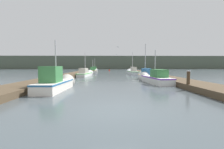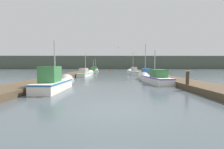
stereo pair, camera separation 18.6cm
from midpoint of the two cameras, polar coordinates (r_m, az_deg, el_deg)
The scene contains 17 objects.
ground_plane at distance 6.04m, azimuth 1.60°, elevation -13.47°, with size 200.00×200.00×0.00m.
dock_left at distance 22.71m, azimuth -16.56°, elevation -0.55°, with size 2.55×40.00×0.41m.
dock_right at distance 22.83m, azimuth 16.53°, elevation -0.52°, with size 2.55×40.00×0.41m.
distant_shore_ridge at distance 76.23m, azimuth -0.38°, elevation 4.50°, with size 120.00×16.00×6.06m.
fishing_boat_0 at distance 11.47m, azimuth -20.29°, elevation -2.87°, with size 1.58×4.86×3.86m.
fishing_boat_1 at distance 15.73m, azimuth 15.88°, elevation -1.34°, with size 1.96×5.95×3.60m.
fishing_boat_2 at distance 20.19m, azimuth 12.67°, elevation -0.34°, with size 1.68×4.93×4.88m.
fishing_boat_3 at distance 24.81m, azimuth -9.67°, elevation 0.40°, with size 1.90×6.17×4.17m.
fishing_boat_4 at distance 29.33m, azimuth 8.05°, elevation 0.93°, with size 1.84×5.65×4.62m.
fishing_boat_5 at distance 34.24m, azimuth -6.95°, elevation 1.34°, with size 2.10×5.48×3.37m.
fishing_boat_6 at distance 39.79m, azimuth -6.14°, elevation 1.67°, with size 1.57×4.82×3.90m.
mooring_piling_0 at distance 11.92m, azimuth 27.20°, elevation -2.01°, with size 0.26×0.26×1.38m.
mooring_piling_1 at distance 23.98m, azimuth 13.13°, elevation 0.54°, with size 0.24×0.24×1.08m.
mooring_piling_2 at distance 38.04m, azimuth 7.48°, elevation 1.95°, with size 0.32×0.32×1.43m.
channel_buoy at distance 47.20m, azimuth -0.57°, elevation 1.58°, with size 0.50×0.50×1.00m.
seagull_lead at distance 29.93m, azimuth 2.29°, elevation 7.57°, with size 0.47×0.48×0.12m.
seagull_1 at distance 26.61m, azimuth 2.78°, elevation 10.40°, with size 0.43×0.51×0.12m.
Camera 2 is at (-0.13, -5.77, 1.77)m, focal length 24.00 mm.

